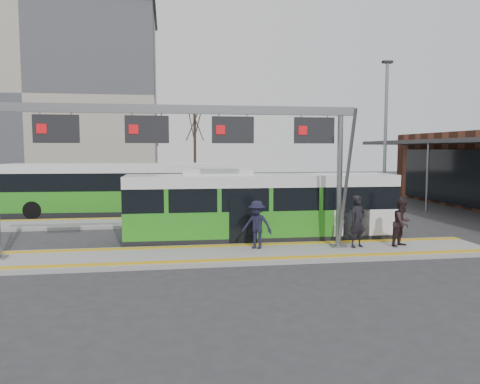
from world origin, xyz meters
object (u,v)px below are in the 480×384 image
(gantry, at_px, (181,135))
(hero_bus, at_px, (260,208))
(passenger_b, at_px, (402,223))
(passenger_c, at_px, (257,225))
(passenger_a, at_px, (358,221))

(gantry, bearing_deg, hero_bus, 36.04)
(passenger_b, relative_size, passenger_c, 1.01)
(hero_bus, height_order, passenger_a, hero_bus)
(passenger_b, bearing_deg, passenger_a, 148.89)
(gantry, bearing_deg, passenger_c, 4.73)
(passenger_b, bearing_deg, hero_bus, 123.37)
(gantry, relative_size, passenger_b, 7.25)
(gantry, bearing_deg, passenger_a, -1.01)
(gantry, bearing_deg, passenger_b, -1.27)
(hero_bus, bearing_deg, gantry, -142.91)
(gantry, relative_size, passenger_a, 6.67)
(passenger_a, distance_m, passenger_c, 3.79)
(passenger_c, bearing_deg, hero_bus, 104.75)
(hero_bus, height_order, passenger_c, hero_bus)
(passenger_a, bearing_deg, gantry, 155.56)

